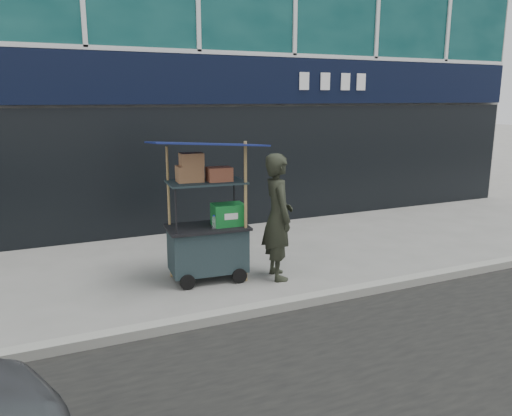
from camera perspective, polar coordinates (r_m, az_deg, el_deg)
name	(u,v)px	position (r m, az deg, el deg)	size (l,w,h in m)	color
ground	(298,299)	(6.62, 4.78, -10.38)	(80.00, 80.00, 0.00)	slate
curb	(305,301)	(6.43, 5.66, -10.50)	(80.00, 0.18, 0.12)	gray
vendor_cart	(208,231)	(7.13, -5.46, -2.63)	(1.58, 1.18, 2.04)	black
vendor_man	(278,217)	(7.12, 2.51, -1.00)	(0.66, 0.43, 1.82)	black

